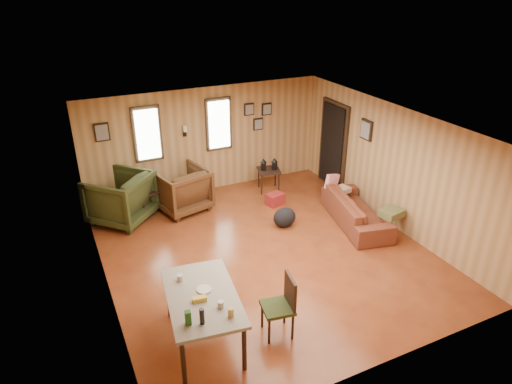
% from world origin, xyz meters
% --- Properties ---
extents(room, '(5.54, 6.04, 2.44)m').
position_xyz_m(room, '(0.17, 0.27, 1.21)').
color(room, brown).
rests_on(room, ground).
extents(sofa, '(1.00, 2.06, 0.77)m').
position_xyz_m(sofa, '(2.13, 0.18, 0.39)').
color(sofa, brown).
rests_on(sofa, ground).
extents(recliner_brown, '(1.19, 1.14, 1.03)m').
position_xyz_m(recliner_brown, '(-0.84, 2.27, 0.51)').
color(recliner_brown, '#4A2C16').
rests_on(recliner_brown, ground).
extents(recliner_green, '(1.49, 1.49, 1.12)m').
position_xyz_m(recliner_green, '(-2.10, 2.34, 0.56)').
color(recliner_green, '#2D3618').
rests_on(recliner_green, ground).
extents(end_table, '(0.61, 0.58, 0.65)m').
position_xyz_m(end_table, '(-1.53, 2.43, 0.37)').
color(end_table, black).
rests_on(end_table, ground).
extents(side_table, '(0.62, 0.62, 0.80)m').
position_xyz_m(side_table, '(1.25, 2.33, 0.54)').
color(side_table, black).
rests_on(side_table, ground).
extents(cooler, '(0.42, 0.34, 0.26)m').
position_xyz_m(cooler, '(1.04, 1.61, 0.13)').
color(cooler, maroon).
rests_on(cooler, ground).
extents(backpack, '(0.51, 0.40, 0.40)m').
position_xyz_m(backpack, '(0.77, 0.69, 0.20)').
color(backpack, black).
rests_on(backpack, ground).
extents(sofa_pillows, '(0.75, 1.82, 0.37)m').
position_xyz_m(sofa_pillows, '(2.29, 0.22, 0.51)').
color(sofa_pillows, brown).
rests_on(sofa_pillows, sofa).
extents(dining_table, '(1.11, 1.63, 1.00)m').
position_xyz_m(dining_table, '(-1.75, -1.61, 0.71)').
color(dining_table, gray).
rests_on(dining_table, ground).
extents(dining_chair, '(0.48, 0.48, 0.92)m').
position_xyz_m(dining_chair, '(-0.70, -1.92, 0.52)').
color(dining_chair, '#2D3618').
rests_on(dining_chair, ground).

